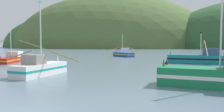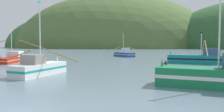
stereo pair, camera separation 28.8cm
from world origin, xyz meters
The scene contains 9 objects.
hill_mid_left centered at (-13.57, 209.45, 0.00)m, with size 200.66×160.53×105.70m, color #516B38.
hill_far_left centered at (-56.77, 230.78, 0.00)m, with size 166.17×132.93×79.61m, color #386633.
hill_mid_right centered at (107.94, 254.80, 0.00)m, with size 109.81×87.85×38.60m, color #2D562D.
fishing_boat_teal centered at (17.20, 27.08, 0.89)m, with size 11.75×16.32×5.28m.
fishing_boat_white centered at (-4.29, 12.34, 0.79)m, with size 8.90×6.98×7.75m.
fishing_boat_red centered at (-16.76, 28.25, 0.66)m, with size 18.22×10.63×5.94m.
fishing_boat_blue centered at (3.11, 46.79, 0.74)m, with size 8.00×6.87×6.32m.
fishing_boat_green centered at (11.62, 7.51, 0.86)m, with size 8.79×4.77×6.89m.
channel_buoy centered at (9.11, 15.10, 0.62)m, with size 0.78×0.78×1.52m.
Camera 1 is at (5.23, -8.59, 3.24)m, focal length 33.56 mm.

